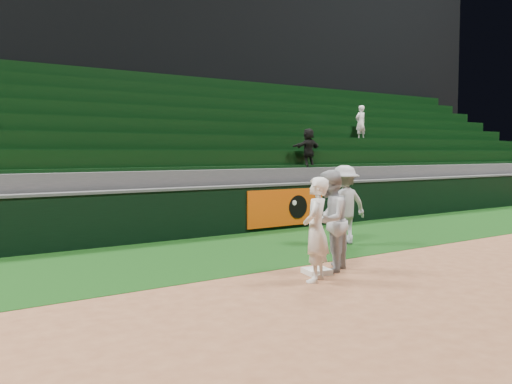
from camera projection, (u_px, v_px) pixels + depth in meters
ground at (334, 275)px, 9.79m from camera, size 70.00×70.00×0.00m
foul_grass at (236, 250)px, 12.21m from camera, size 36.00×4.20×0.01m
upper_deck at (40, 58)px, 23.45m from camera, size 40.00×12.00×12.00m
first_base at (317, 271)px, 9.87m from camera, size 0.51×0.51×0.09m
first_baseman at (316, 230)px, 9.24m from camera, size 0.74×0.69×1.71m
baserunner at (329, 221)px, 10.05m from camera, size 1.09×1.02×1.80m
base_coach at (344, 205)px, 13.01m from camera, size 1.24×0.82×1.80m
field_wall at (187, 212)px, 13.96m from camera, size 36.00×0.45×1.25m
stadium_seating at (124, 166)px, 16.91m from camera, size 36.00×5.95×4.85m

